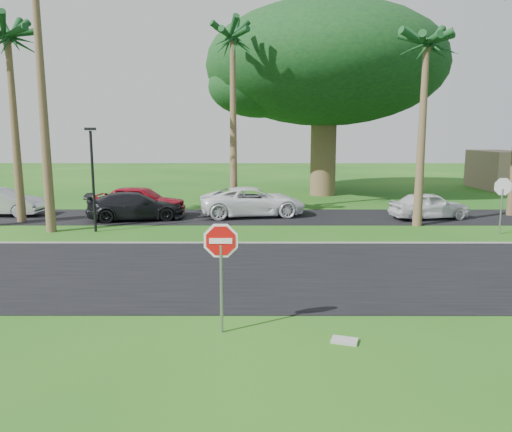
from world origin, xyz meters
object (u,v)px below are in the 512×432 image
at_px(stop_sign_far, 502,194).
at_px(car_red, 140,201).
at_px(car_dark, 136,206).
at_px(car_minivan, 253,202).
at_px(stop_sign_near, 221,255).
at_px(car_silver, 2,202).
at_px(car_pickup, 429,206).

distance_m(stop_sign_far, car_red, 17.58).
height_order(car_dark, car_minivan, car_minivan).
bearing_deg(stop_sign_near, stop_sign_far, 43.73).
distance_m(stop_sign_near, car_dark, 15.57).
bearing_deg(car_red, stop_sign_near, -154.34).
bearing_deg(car_silver, stop_sign_near, -138.15).
height_order(car_red, car_dark, car_red).
height_order(stop_sign_near, car_pickup, stop_sign_near).
relative_size(stop_sign_far, car_dark, 0.54).
bearing_deg(car_silver, car_dark, -96.89).
relative_size(stop_sign_far, car_pickup, 0.65).
xyz_separation_m(stop_sign_far, car_pickup, (-1.82, 3.85, -1.08)).
bearing_deg(stop_sign_far, car_dark, -11.88).
distance_m(car_dark, car_pickup, 15.09).
distance_m(stop_sign_far, car_minivan, 11.94).
xyz_separation_m(stop_sign_near, car_dark, (-5.41, 14.56, -1.07)).
bearing_deg(car_minivan, car_red, 80.11).
relative_size(car_dark, car_pickup, 1.20).
relative_size(stop_sign_far, car_minivan, 0.47).
xyz_separation_m(car_silver, car_pickup, (22.56, -0.97, -0.04)).
relative_size(stop_sign_near, car_pickup, 0.65).
xyz_separation_m(car_red, car_minivan, (6.00, 0.04, -0.04)).
relative_size(stop_sign_near, car_dark, 0.54).
relative_size(car_dark, car_minivan, 0.87).
bearing_deg(car_dark, car_silver, 68.19).
relative_size(car_red, car_dark, 0.98).
xyz_separation_m(stop_sign_far, car_dark, (-16.91, 3.56, -1.07)).
bearing_deg(car_pickup, car_red, 74.05).
xyz_separation_m(stop_sign_near, stop_sign_far, (11.50, 11.00, 0.00)).
height_order(car_minivan, car_pickup, car_minivan).
bearing_deg(car_silver, car_red, -88.42).
relative_size(car_silver, car_pickup, 1.09).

